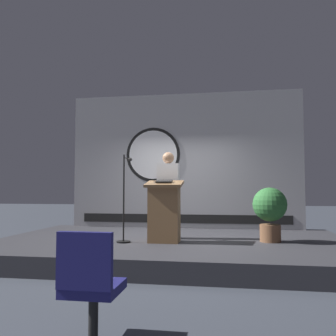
{
  "coord_description": "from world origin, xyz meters",
  "views": [
    {
      "loc": [
        0.96,
        -6.48,
        1.22
      ],
      "look_at": [
        -0.08,
        -0.02,
        1.61
      ],
      "focal_mm": 37.6,
      "sensor_mm": 36.0,
      "label": 1
    }
  ],
  "objects_px": {
    "podium": "(164,211)",
    "microphone_stand": "(125,211)",
    "audience_chair_left": "(90,280)",
    "speaker_person": "(168,194)",
    "potted_plant": "(270,209)"
  },
  "relations": [
    {
      "from": "microphone_stand",
      "to": "audience_chair_left",
      "type": "xyz_separation_m",
      "value": [
        0.67,
        -3.25,
        -0.35
      ]
    },
    {
      "from": "podium",
      "to": "audience_chair_left",
      "type": "xyz_separation_m",
      "value": [
        -0.02,
        -3.35,
        -0.34
      ]
    },
    {
      "from": "microphone_stand",
      "to": "audience_chair_left",
      "type": "bearing_deg",
      "value": -78.44
    },
    {
      "from": "microphone_stand",
      "to": "speaker_person",
      "type": "bearing_deg",
      "value": 40.08
    },
    {
      "from": "podium",
      "to": "potted_plant",
      "type": "relative_size",
      "value": 1.14
    },
    {
      "from": "speaker_person",
      "to": "potted_plant",
      "type": "height_order",
      "value": "speaker_person"
    },
    {
      "from": "potted_plant",
      "to": "audience_chair_left",
      "type": "distance_m",
      "value": 4.13
    },
    {
      "from": "speaker_person",
      "to": "audience_chair_left",
      "type": "distance_m",
      "value": 3.88
    },
    {
      "from": "speaker_person",
      "to": "audience_chair_left",
      "type": "height_order",
      "value": "speaker_person"
    },
    {
      "from": "potted_plant",
      "to": "speaker_person",
      "type": "bearing_deg",
      "value": 175.28
    },
    {
      "from": "podium",
      "to": "microphone_stand",
      "type": "height_order",
      "value": "microphone_stand"
    },
    {
      "from": "speaker_person",
      "to": "podium",
      "type": "bearing_deg",
      "value": -89.01
    },
    {
      "from": "speaker_person",
      "to": "audience_chair_left",
      "type": "relative_size",
      "value": 1.82
    },
    {
      "from": "microphone_stand",
      "to": "audience_chair_left",
      "type": "distance_m",
      "value": 3.34
    },
    {
      "from": "podium",
      "to": "potted_plant",
      "type": "bearing_deg",
      "value": 10.24
    }
  ]
}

